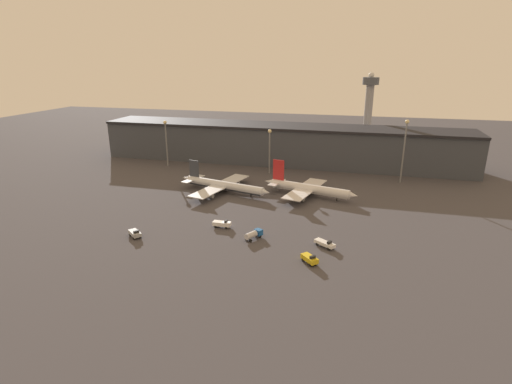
{
  "coord_description": "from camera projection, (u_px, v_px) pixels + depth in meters",
  "views": [
    {
      "loc": [
        41.09,
        -117.92,
        54.13
      ],
      "look_at": [
        4.57,
        21.82,
        6.0
      ],
      "focal_mm": 28.0,
      "sensor_mm": 36.0,
      "label": 1
    }
  ],
  "objects": [
    {
      "name": "airplane_0",
      "position": [
        223.0,
        185.0,
        170.04
      ],
      "size": [
        43.42,
        37.41,
        12.28
      ],
      "rotation": [
        0.0,
        0.0,
        -0.24
      ],
      "color": "silver",
      "rests_on": "ground"
    },
    {
      "name": "lamp_post_0",
      "position": [
        166.0,
        137.0,
        208.25
      ],
      "size": [
        1.8,
        1.8,
        24.13
      ],
      "color": "slate",
      "rests_on": "ground"
    },
    {
      "name": "airplane_1",
      "position": [
        308.0,
        189.0,
        165.02
      ],
      "size": [
        40.68,
        32.36,
        13.9
      ],
      "rotation": [
        0.0,
        0.0,
        -0.24
      ],
      "color": "silver",
      "rests_on": "ground"
    },
    {
      "name": "service_vehicle_1",
      "position": [
        310.0,
        259.0,
        111.06
      ],
      "size": [
        5.48,
        5.55,
        2.86
      ],
      "rotation": [
        0.0,
        0.0,
        -0.8
      ],
      "color": "gold",
      "rests_on": "ground"
    },
    {
      "name": "control_tower",
      "position": [
        368.0,
        109.0,
        227.83
      ],
      "size": [
        9.0,
        9.0,
        47.42
      ],
      "color": "#99999E",
      "rests_on": "ground"
    },
    {
      "name": "lamp_post_2",
      "position": [
        405.0,
        144.0,
        179.19
      ],
      "size": [
        1.8,
        1.8,
        28.88
      ],
      "color": "slate",
      "rests_on": "ground"
    },
    {
      "name": "service_vehicle_0",
      "position": [
        222.0,
        224.0,
        134.67
      ],
      "size": [
        6.12,
        2.41,
        2.87
      ],
      "rotation": [
        0.0,
        0.0,
        -0.02
      ],
      "color": "white",
      "rests_on": "ground"
    },
    {
      "name": "ground",
      "position": [
        227.0,
        227.0,
        135.21
      ],
      "size": [
        600.0,
        600.0,
        0.0
      ],
      "primitive_type": "plane",
      "color": "#423F44"
    },
    {
      "name": "service_vehicle_2",
      "position": [
        135.0,
        233.0,
        127.49
      ],
      "size": [
        5.82,
        5.31,
        2.7
      ],
      "rotation": [
        0.0,
        0.0,
        -0.66
      ],
      "color": "#9EA3A8",
      "rests_on": "ground"
    },
    {
      "name": "service_vehicle_4",
      "position": [
        254.0,
        234.0,
        125.97
      ],
      "size": [
        5.04,
        6.73,
        2.68
      ],
      "rotation": [
        0.0,
        0.0,
        1.06
      ],
      "color": "#195199",
      "rests_on": "ground"
    },
    {
      "name": "terminal_building",
      "position": [
        281.0,
        144.0,
        216.91
      ],
      "size": [
        196.87,
        25.78,
        20.73
      ],
      "color": "#3D424C",
      "rests_on": "ground"
    },
    {
      "name": "service_vehicle_3",
      "position": [
        325.0,
        243.0,
        120.65
      ],
      "size": [
        6.85,
        5.6,
        2.53
      ],
      "rotation": [
        0.0,
        0.0,
        -0.59
      ],
      "color": "white",
      "rests_on": "ground"
    },
    {
      "name": "lamp_post_1",
      "position": [
        270.0,
        145.0,
        195.32
      ],
      "size": [
        1.8,
        1.8,
        21.96
      ],
      "color": "slate",
      "rests_on": "ground"
    }
  ]
}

